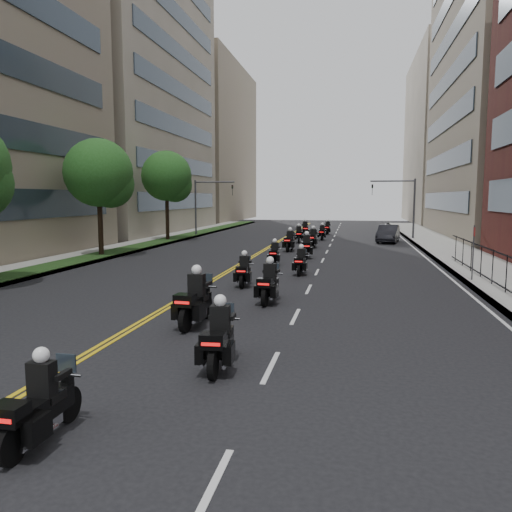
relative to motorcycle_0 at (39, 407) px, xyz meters
The scene contains 24 objects.
sidewalk_right 27.00m from the motorcycle_0, 64.01° to the left, with size 4.00×90.00×0.15m, color gray.
sidewalk_left 27.15m from the motorcycle_0, 116.65° to the left, with size 4.00×90.00×0.15m, color gray.
grass_strip 26.80m from the motorcycle_0, 115.12° to the left, with size 2.00×90.00×0.04m, color #1E3714.
building_right_far 81.10m from the motorcycle_0, 74.57° to the left, with size 15.00×28.00×26.00m, color gray.
building_left_mid 54.71m from the motorcycle_0, 115.11° to the left, with size 16.11×28.00×34.00m.
building_left_far 81.33m from the motorcycle_0, 106.01° to the left, with size 16.00×28.00×26.00m, color gray.
street_trees 21.58m from the motorcycle_0, 122.13° to the left, with size 4.40×38.40×7.98m.
traffic_signal_right 42.42m from the motorcycle_0, 77.21° to the left, with size 4.09×0.20×5.60m.
traffic_signal_left 42.50m from the motorcycle_0, 103.24° to the left, with size 4.09×0.20×5.60m.
motorcycle_0 is the anchor object (origin of this frame).
motorcycle_1 4.38m from the motorcycle_0, 64.49° to the left, with size 0.60×2.30×1.70m.
motorcycle_2 7.52m from the motorcycle_0, 88.80° to the left, with size 0.63×2.53×1.86m.
motorcycle_3 11.40m from the motorcycle_0, 80.83° to the left, with size 0.57×2.33×1.72m.
motorcycle_4 14.52m from the motorcycle_0, 89.43° to the left, with size 0.54×2.13×1.57m.
motorcycle_5 18.47m from the motorcycle_0, 82.93° to the left, with size 0.49×2.09×1.54m.
motorcycle_6 21.64m from the motorcycle_0, 88.96° to the left, with size 0.50×2.07×1.53m.
motorcycle_7 25.32m from the motorcycle_0, 85.64° to the left, with size 0.60×2.36×1.74m.
motorcycle_8 29.16m from the motorcycle_0, 89.35° to the left, with size 0.59×2.35×1.74m.
motorcycle_9 32.11m from the motorcycle_0, 86.80° to the left, with size 0.58×2.32×1.71m.
motorcycle_10 36.15m from the motorcycle_0, 89.60° to the left, with size 0.66×2.24×1.66m.
motorcycle_11 39.30m from the motorcycle_0, 86.98° to the left, with size 0.49×2.15×1.59m.
motorcycle_12 42.73m from the motorcycle_0, 89.77° to the left, with size 0.72×2.40×1.77m.
motorcycle_13 46.24m from the motorcycle_0, 87.27° to the left, with size 0.52×2.18×1.61m.
parked_sedan 38.68m from the motorcycle_0, 78.28° to the left, with size 1.61×4.63×1.53m, color black.
Camera 1 is at (4.99, -6.01, 3.90)m, focal length 35.00 mm.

